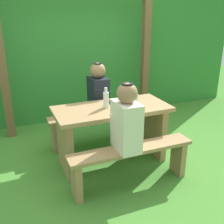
{
  "coord_description": "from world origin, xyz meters",
  "views": [
    {
      "loc": [
        -1.18,
        -2.86,
        1.85
      ],
      "look_at": [
        0.0,
        0.0,
        0.68
      ],
      "focal_mm": 43.69,
      "sensor_mm": 36.0,
      "label": 1
    }
  ],
  "objects_px": {
    "bench_near": "(131,159)",
    "drinking_glass": "(125,101)",
    "person_black_coat": "(98,91)",
    "bottle_left": "(135,100)",
    "person_white_shirt": "(126,120)",
    "picnic_table": "(112,125)",
    "bench_far": "(97,122)",
    "cell_phone": "(112,102)",
    "bottle_right": "(106,99)"
  },
  "relations": [
    {
      "from": "drinking_glass",
      "to": "bottle_left",
      "type": "distance_m",
      "value": 0.16
    },
    {
      "from": "bottle_right",
      "to": "bottle_left",
      "type": "bearing_deg",
      "value": -20.24
    },
    {
      "from": "bench_near",
      "to": "person_white_shirt",
      "type": "height_order",
      "value": "person_white_shirt"
    },
    {
      "from": "person_black_coat",
      "to": "drinking_glass",
      "type": "bearing_deg",
      "value": -73.28
    },
    {
      "from": "person_white_shirt",
      "to": "bottle_left",
      "type": "height_order",
      "value": "person_white_shirt"
    },
    {
      "from": "bench_far",
      "to": "bottle_right",
      "type": "xyz_separation_m",
      "value": [
        -0.07,
        -0.54,
        0.52
      ]
    },
    {
      "from": "picnic_table",
      "to": "bench_near",
      "type": "height_order",
      "value": "picnic_table"
    },
    {
      "from": "bench_near",
      "to": "drinking_glass",
      "type": "bearing_deg",
      "value": 72.81
    },
    {
      "from": "bench_near",
      "to": "bottle_left",
      "type": "bearing_deg",
      "value": 60.0
    },
    {
      "from": "person_black_coat",
      "to": "drinking_glass",
      "type": "relative_size",
      "value": 7.47
    },
    {
      "from": "drinking_glass",
      "to": "bottle_right",
      "type": "relative_size",
      "value": 0.39
    },
    {
      "from": "picnic_table",
      "to": "bottle_right",
      "type": "relative_size",
      "value": 5.68
    },
    {
      "from": "person_black_coat",
      "to": "bottle_left",
      "type": "xyz_separation_m",
      "value": [
        0.24,
        -0.66,
        0.03
      ]
    },
    {
      "from": "drinking_glass",
      "to": "picnic_table",
      "type": "bearing_deg",
      "value": -172.28
    },
    {
      "from": "person_black_coat",
      "to": "cell_phone",
      "type": "height_order",
      "value": "person_black_coat"
    },
    {
      "from": "bench_far",
      "to": "drinking_glass",
      "type": "xyz_separation_m",
      "value": [
        0.18,
        -0.53,
        0.46
      ]
    },
    {
      "from": "bottle_right",
      "to": "bench_far",
      "type": "bearing_deg",
      "value": 82.47
    },
    {
      "from": "bottle_left",
      "to": "drinking_glass",
      "type": "bearing_deg",
      "value": 121.41
    },
    {
      "from": "bench_near",
      "to": "bottle_right",
      "type": "bearing_deg",
      "value": 97.13
    },
    {
      "from": "bench_near",
      "to": "bottle_right",
      "type": "xyz_separation_m",
      "value": [
        -0.07,
        0.57,
        0.52
      ]
    },
    {
      "from": "bench_far",
      "to": "person_black_coat",
      "type": "distance_m",
      "value": 0.47
    },
    {
      "from": "bench_near",
      "to": "drinking_glass",
      "type": "height_order",
      "value": "drinking_glass"
    },
    {
      "from": "bench_near",
      "to": "person_black_coat",
      "type": "distance_m",
      "value": 1.2
    },
    {
      "from": "person_black_coat",
      "to": "bench_far",
      "type": "bearing_deg",
      "value": 170.93
    },
    {
      "from": "picnic_table",
      "to": "person_white_shirt",
      "type": "xyz_separation_m",
      "value": [
        -0.07,
        -0.55,
        0.29
      ]
    },
    {
      "from": "picnic_table",
      "to": "bench_near",
      "type": "xyz_separation_m",
      "value": [
        0.0,
        -0.55,
        -0.17
      ]
    },
    {
      "from": "person_white_shirt",
      "to": "person_black_coat",
      "type": "height_order",
      "value": "same"
    },
    {
      "from": "person_white_shirt",
      "to": "bottle_right",
      "type": "bearing_deg",
      "value": 90.27
    },
    {
      "from": "bench_far",
      "to": "person_white_shirt",
      "type": "distance_m",
      "value": 1.2
    },
    {
      "from": "picnic_table",
      "to": "bottle_left",
      "type": "xyz_separation_m",
      "value": [
        0.26,
        -0.11,
        0.32
      ]
    },
    {
      "from": "bench_far",
      "to": "bench_near",
      "type": "bearing_deg",
      "value": -90.0
    },
    {
      "from": "drinking_glass",
      "to": "person_black_coat",
      "type": "bearing_deg",
      "value": 106.72
    },
    {
      "from": "person_black_coat",
      "to": "drinking_glass",
      "type": "height_order",
      "value": "person_black_coat"
    },
    {
      "from": "person_white_shirt",
      "to": "cell_phone",
      "type": "height_order",
      "value": "person_white_shirt"
    },
    {
      "from": "person_white_shirt",
      "to": "cell_phone",
      "type": "distance_m",
      "value": 0.72
    },
    {
      "from": "person_black_coat",
      "to": "bench_near",
      "type": "bearing_deg",
      "value": -91.08
    },
    {
      "from": "person_black_coat",
      "to": "drinking_glass",
      "type": "distance_m",
      "value": 0.55
    },
    {
      "from": "picnic_table",
      "to": "bench_far",
      "type": "height_order",
      "value": "picnic_table"
    },
    {
      "from": "bench_far",
      "to": "person_white_shirt",
      "type": "xyz_separation_m",
      "value": [
        -0.07,
        -1.1,
        0.46
      ]
    },
    {
      "from": "person_white_shirt",
      "to": "picnic_table",
      "type": "bearing_deg",
      "value": 82.9
    },
    {
      "from": "drinking_glass",
      "to": "bench_near",
      "type": "bearing_deg",
      "value": -107.19
    },
    {
      "from": "bench_near",
      "to": "bottle_left",
      "type": "distance_m",
      "value": 0.72
    },
    {
      "from": "drinking_glass",
      "to": "person_white_shirt",
      "type": "bearing_deg",
      "value": -113.29
    },
    {
      "from": "bottle_left",
      "to": "bottle_right",
      "type": "bearing_deg",
      "value": 159.76
    },
    {
      "from": "person_white_shirt",
      "to": "bottle_left",
      "type": "xyz_separation_m",
      "value": [
        0.33,
        0.44,
        0.03
      ]
    },
    {
      "from": "bottle_left",
      "to": "bench_near",
      "type": "bearing_deg",
      "value": -120.0
    },
    {
      "from": "bench_near",
      "to": "cell_phone",
      "type": "distance_m",
      "value": 0.83
    },
    {
      "from": "bench_near",
      "to": "person_white_shirt",
      "type": "bearing_deg",
      "value": 177.23
    },
    {
      "from": "bench_near",
      "to": "drinking_glass",
      "type": "relative_size",
      "value": 14.54
    },
    {
      "from": "picnic_table",
      "to": "drinking_glass",
      "type": "height_order",
      "value": "drinking_glass"
    }
  ]
}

